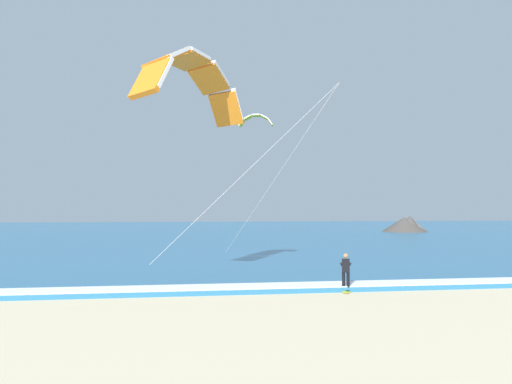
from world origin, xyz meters
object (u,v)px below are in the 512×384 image
kite_primary (192,78)px  kite_distant (256,119)px  kitesurfer (346,270)px  surfboard (346,291)px

kite_primary → kite_distant: kite_distant is taller
kitesurfer → kite_distant: bearing=87.2°
surfboard → kite_distant: 41.80m
kitesurfer → kite_primary: 12.35m
kitesurfer → kite_primary: kite_primary is taller
surfboard → kite_distant: (1.93, 39.13, 14.58)m
kite_primary → surfboard: bearing=-32.4°
surfboard → kitesurfer: bearing=72.4°
kitesurfer → kite_distant: size_ratio=0.40×
kite_primary → kite_distant: (8.64, 34.87, 4.21)m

